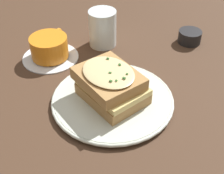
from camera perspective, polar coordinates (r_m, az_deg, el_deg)
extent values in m
plane|color=#473021|center=(0.64, -0.72, -3.60)|extent=(2.40, 2.40, 0.00)
cylinder|color=silver|center=(0.64, 0.00, -2.37)|extent=(0.24, 0.24, 0.01)
torus|color=silver|center=(0.64, 0.00, -2.21)|extent=(0.25, 0.25, 0.01)
cube|color=#B2844C|center=(0.63, 0.00, -1.12)|extent=(0.13, 0.15, 0.02)
cube|color=#EAD17A|center=(0.62, 0.00, 0.18)|extent=(0.13, 0.15, 0.01)
cube|color=#B2844C|center=(0.61, -0.66, 1.58)|extent=(0.13, 0.15, 0.02)
ellipsoid|color=beige|center=(0.60, -0.67, 2.79)|extent=(0.12, 0.13, 0.01)
cube|color=#2D6028|center=(0.59, 2.78, 2.46)|extent=(0.00, 0.00, 0.00)
cube|color=#2D6028|center=(0.63, -0.78, 5.27)|extent=(0.01, 0.01, 0.00)
cube|color=#2D6028|center=(0.61, 1.47, 4.14)|extent=(0.01, 0.01, 0.00)
cube|color=#2D6028|center=(0.59, -0.03, 2.52)|extent=(0.01, 0.01, 0.00)
cube|color=#2D6028|center=(0.58, 2.24, 1.66)|extent=(0.00, 0.01, 0.00)
cube|color=#2D6028|center=(0.57, -0.22, 1.13)|extent=(0.00, 0.01, 0.00)
cube|color=#2D6028|center=(0.57, 0.80, 1.21)|extent=(0.00, 0.01, 0.00)
cylinder|color=white|center=(0.79, -11.15, 5.43)|extent=(0.14, 0.14, 0.01)
cylinder|color=orange|center=(0.77, -11.42, 7.19)|extent=(0.09, 0.09, 0.05)
cylinder|color=#381E0F|center=(0.76, -11.60, 8.42)|extent=(0.07, 0.07, 0.00)
torus|color=orange|center=(0.81, -9.78, 9.22)|extent=(0.04, 0.02, 0.04)
cylinder|color=silver|center=(0.81, -1.74, 10.69)|extent=(0.07, 0.07, 0.09)
cylinder|color=black|center=(0.85, 14.02, 8.92)|extent=(0.06, 0.06, 0.03)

